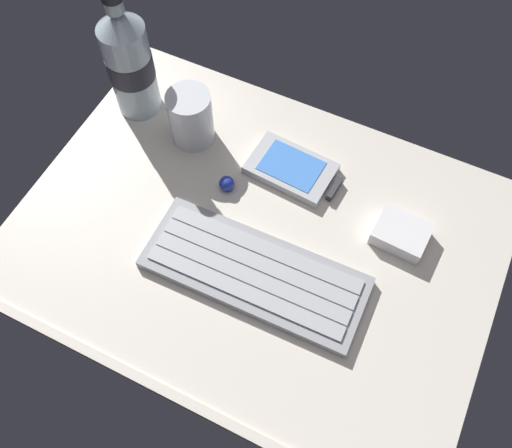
% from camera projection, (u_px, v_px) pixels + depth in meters
% --- Properties ---
extents(ground_plane, '(0.64, 0.48, 0.03)m').
position_uv_depth(ground_plane, '(255.00, 239.00, 0.76)').
color(ground_plane, beige).
extents(keyboard, '(0.29, 0.12, 0.02)m').
position_uv_depth(keyboard, '(255.00, 272.00, 0.72)').
color(keyboard, '#93969B').
rests_on(keyboard, ground_plane).
extents(handheld_device, '(0.13, 0.08, 0.02)m').
position_uv_depth(handheld_device, '(295.00, 170.00, 0.80)').
color(handheld_device, '#B7BABF').
rests_on(handheld_device, ground_plane).
extents(juice_cup, '(0.06, 0.06, 0.09)m').
position_uv_depth(juice_cup, '(191.00, 119.00, 0.80)').
color(juice_cup, silver).
rests_on(juice_cup, ground_plane).
extents(water_bottle, '(0.07, 0.07, 0.21)m').
position_uv_depth(water_bottle, '(129.00, 62.00, 0.79)').
color(water_bottle, silver).
rests_on(water_bottle, ground_plane).
extents(charger_block, '(0.07, 0.06, 0.02)m').
position_uv_depth(charger_block, '(401.00, 234.00, 0.74)').
color(charger_block, white).
rests_on(charger_block, ground_plane).
extents(trackball_mouse, '(0.02, 0.02, 0.02)m').
position_uv_depth(trackball_mouse, '(227.00, 183.00, 0.78)').
color(trackball_mouse, '#2338B2').
rests_on(trackball_mouse, ground_plane).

